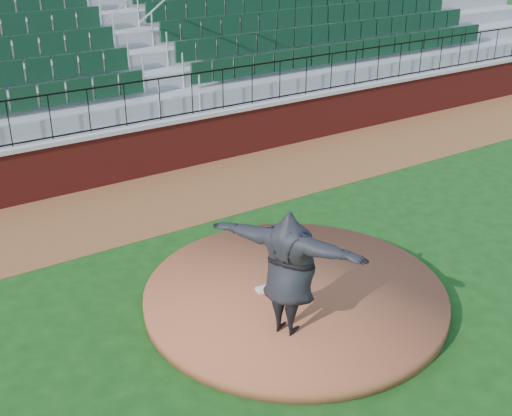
% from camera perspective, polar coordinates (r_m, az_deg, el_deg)
% --- Properties ---
extents(ground, '(90.00, 90.00, 0.00)m').
position_cam_1_polar(ground, '(10.82, 4.42, -9.07)').
color(ground, '#124012').
rests_on(ground, ground).
extents(warning_track, '(34.00, 3.20, 0.01)m').
position_cam_1_polar(warning_track, '(14.90, -8.26, 0.72)').
color(warning_track, brown).
rests_on(warning_track, ground).
extents(field_wall, '(34.00, 0.35, 1.20)m').
position_cam_1_polar(field_wall, '(16.05, -10.88, 4.60)').
color(field_wall, maroon).
rests_on(field_wall, ground).
extents(wall_cap, '(34.00, 0.45, 0.10)m').
position_cam_1_polar(wall_cap, '(15.85, -11.07, 6.80)').
color(wall_cap, '#B7B7B7').
rests_on(wall_cap, field_wall).
extents(wall_railing, '(34.00, 0.05, 1.00)m').
position_cam_1_polar(wall_railing, '(15.69, -11.23, 8.71)').
color(wall_railing, black).
rests_on(wall_railing, wall_cap).
extents(seating_stands, '(34.00, 5.10, 4.60)m').
position_cam_1_polar(seating_stands, '(18.06, -14.82, 12.09)').
color(seating_stands, gray).
rests_on(seating_stands, ground).
extents(concourse_wall, '(34.00, 0.50, 5.50)m').
position_cam_1_polar(concourse_wall, '(20.61, -17.67, 14.53)').
color(concourse_wall, maroon).
rests_on(concourse_wall, ground).
extents(pitchers_mound, '(4.96, 4.96, 0.25)m').
position_cam_1_polar(pitchers_mound, '(11.01, 3.38, -7.58)').
color(pitchers_mound, brown).
rests_on(pitchers_mound, ground).
extents(pitching_rubber, '(0.70, 0.28, 0.05)m').
position_cam_1_polar(pitching_rubber, '(10.97, 1.73, -6.79)').
color(pitching_rubber, white).
rests_on(pitching_rubber, pitchers_mound).
extents(pitcher, '(1.68, 2.42, 1.94)m').
position_cam_1_polar(pitcher, '(9.48, 2.87, -5.61)').
color(pitcher, black).
rests_on(pitcher, pitchers_mound).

